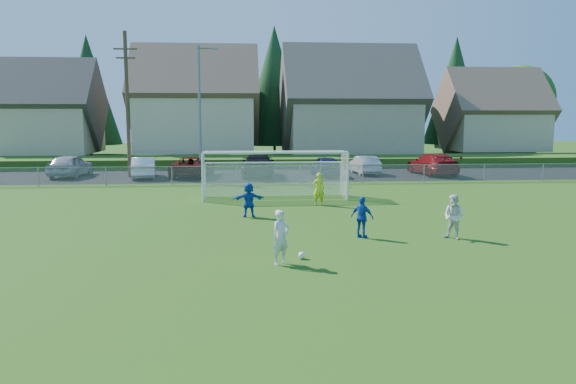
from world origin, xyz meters
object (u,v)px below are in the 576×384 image
at_px(player_white_b, 454,217).
at_px(car_f, 365,165).
at_px(player_blue_a, 362,217).
at_px(car_c, 193,167).
at_px(goalkeeper, 319,189).
at_px(car_g, 433,164).
at_px(soccer_goal, 275,167).
at_px(car_e, 326,166).
at_px(soccer_ball, 302,255).
at_px(car_a, 70,165).
at_px(player_blue_b, 249,200).
at_px(player_white_a, 281,237).
at_px(car_d, 258,165).
at_px(car_b, 144,168).

height_order(player_white_b, car_f, player_white_b).
bearing_deg(player_blue_a, player_white_b, -150.51).
bearing_deg(car_c, player_blue_a, 117.52).
bearing_deg(car_f, goalkeeper, 66.59).
height_order(car_g, soccer_goal, soccer_goal).
bearing_deg(car_e, goalkeeper, 76.92).
distance_m(soccer_ball, car_g, 26.39).
bearing_deg(car_a, player_blue_b, 131.21).
bearing_deg(car_g, car_a, -6.97).
xyz_separation_m(car_e, soccer_goal, (-4.30, -10.47, 0.90)).
height_order(player_white_a, car_c, player_white_a).
height_order(car_c, car_e, car_e).
relative_size(player_white_a, player_white_b, 1.02).
xyz_separation_m(player_white_b, car_d, (-6.10, 21.03, 0.02)).
bearing_deg(car_b, car_g, 173.21).
bearing_deg(goalkeeper, car_f, -112.43).
height_order(car_a, soccer_goal, soccer_goal).
height_order(player_blue_b, car_f, player_blue_b).
height_order(soccer_ball, car_c, car_c).
distance_m(player_blue_b, car_a, 20.99).
bearing_deg(player_blue_b, car_d, -96.67).
distance_m(goalkeeper, car_b, 16.57).
bearing_deg(goalkeeper, car_e, -101.61).
relative_size(player_white_b, soccer_goal, 0.21).
height_order(car_c, car_f, car_c).
relative_size(player_white_b, car_e, 0.37).
xyz_separation_m(car_d, car_f, (7.92, 1.01, -0.13)).
bearing_deg(car_d, soccer_ball, 93.81).
distance_m(player_white_b, car_e, 20.96).
relative_size(car_g, soccer_goal, 0.73).
bearing_deg(car_c, car_f, -168.95).
relative_size(player_blue_a, car_g, 0.27).
bearing_deg(goalkeeper, player_white_b, 113.26).
xyz_separation_m(player_white_a, soccer_goal, (0.66, 13.28, 0.83)).
xyz_separation_m(car_c, soccer_goal, (5.13, -10.81, 0.91)).
distance_m(player_white_b, car_b, 25.08).
bearing_deg(goalkeeper, soccer_ball, 77.78).
bearing_deg(player_blue_a, player_blue_b, -10.72).
bearing_deg(goalkeeper, soccer_goal, -53.89).
relative_size(goalkeeper, car_g, 0.29).
bearing_deg(car_c, car_d, -175.30).
bearing_deg(soccer_goal, car_b, 129.12).
relative_size(player_white_b, car_g, 0.29).
distance_m(player_blue_b, car_d, 16.06).
height_order(car_a, car_b, car_a).
relative_size(player_blue_b, goalkeeper, 0.93).
bearing_deg(car_g, player_blue_b, 44.79).
bearing_deg(car_b, car_c, -179.97).
distance_m(car_d, car_g, 12.73).
xyz_separation_m(player_white_b, car_b, (-14.01, 20.81, -0.06)).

